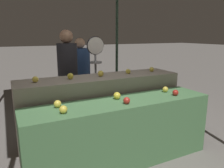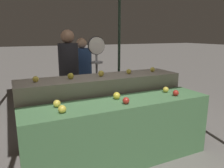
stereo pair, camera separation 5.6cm
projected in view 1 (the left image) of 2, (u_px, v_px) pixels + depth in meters
name	position (u px, v px, depth m)	size (l,w,h in m)	color
ground_plane	(121.00, 161.00, 2.82)	(60.00, 60.00, 0.00)	slate
display_counter_front	(121.00, 132.00, 2.73)	(2.36, 0.55, 0.81)	#4C7A4C
display_counter_back	(102.00, 110.00, 3.23)	(2.36, 0.55, 1.01)	gray
apple_front_0	(63.00, 109.00, 2.23)	(0.08, 0.08, 0.08)	yellow
apple_front_1	(127.00, 100.00, 2.53)	(0.08, 0.08, 0.08)	#B72D23
apple_front_2	(175.00, 93.00, 2.87)	(0.08, 0.08, 0.08)	#AD281E
apple_front_3	(58.00, 104.00, 2.40)	(0.08, 0.08, 0.08)	yellow
apple_front_4	(117.00, 96.00, 2.71)	(0.09, 0.09, 0.09)	gold
apple_front_5	(165.00, 89.00, 3.05)	(0.08, 0.08, 0.08)	gold
apple_back_0	(35.00, 79.00, 2.72)	(0.08, 0.08, 0.08)	yellow
apple_back_1	(70.00, 76.00, 2.92)	(0.08, 0.08, 0.08)	gold
apple_back_2	(101.00, 74.00, 3.11)	(0.08, 0.08, 0.08)	yellow
apple_back_3	(128.00, 71.00, 3.31)	(0.08, 0.08, 0.08)	gold
apple_back_4	(152.00, 69.00, 3.50)	(0.08, 0.08, 0.08)	gold
produce_scale	(96.00, 61.00, 3.71)	(0.30, 0.20, 1.57)	#99999E
person_vendor_at_scale	(68.00, 72.00, 3.69)	(0.38, 0.38, 1.68)	#2D2D38
person_customer_left	(81.00, 71.00, 4.38)	(0.48, 0.48, 1.54)	#2D2D38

